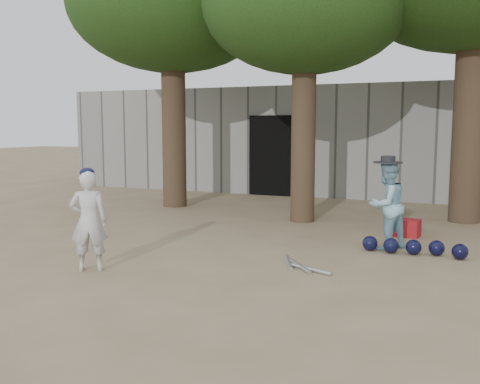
% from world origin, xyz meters
% --- Properties ---
extents(ground, '(70.00, 70.00, 0.00)m').
position_xyz_m(ground, '(0.00, 0.00, 0.00)').
color(ground, '#937C5E').
rests_on(ground, ground).
extents(boy_player, '(0.58, 0.52, 1.33)m').
position_xyz_m(boy_player, '(-0.92, -0.50, 0.66)').
color(boy_player, silver).
rests_on(boy_player, ground).
extents(spectator_blue, '(0.81, 0.85, 1.38)m').
position_xyz_m(spectator_blue, '(2.49, 2.33, 0.69)').
color(spectator_blue, '#86B8CF').
rests_on(spectator_blue, ground).
extents(red_bag, '(0.46, 0.38, 0.30)m').
position_xyz_m(red_bag, '(2.70, 3.44, 0.15)').
color(red_bag, '#A71624').
rests_on(red_bag, ground).
extents(back_building, '(16.00, 5.24, 3.00)m').
position_xyz_m(back_building, '(-0.00, 10.33, 1.50)').
color(back_building, gray).
rests_on(back_building, ground).
extents(helmet_row, '(1.51, 0.35, 0.23)m').
position_xyz_m(helmet_row, '(2.93, 2.09, 0.12)').
color(helmet_row, black).
rests_on(helmet_row, ground).
extents(bat_pile, '(0.87, 0.76, 0.06)m').
position_xyz_m(bat_pile, '(1.58, 0.72, 0.03)').
color(bat_pile, '#BBBCC2').
rests_on(bat_pile, ground).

